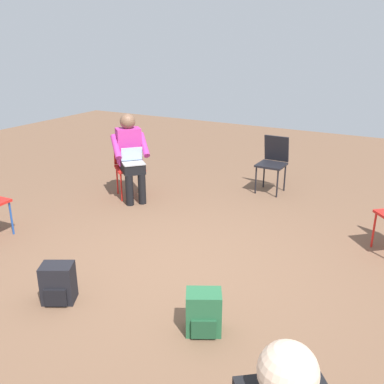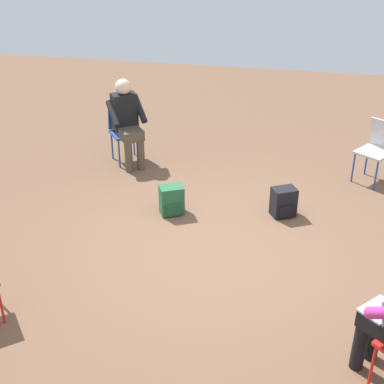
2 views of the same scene
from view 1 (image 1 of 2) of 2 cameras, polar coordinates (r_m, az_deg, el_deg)
ground_plane at (r=4.41m, az=-2.29°, el=-10.65°), size 15.45×15.45×0.00m
chair_southeast at (r=6.42m, az=-8.43°, el=3.84°), size 0.59×0.58×0.85m
chair_south at (r=6.63m, az=10.78°, el=4.22°), size 0.41×0.44×0.85m
person_with_laptop at (r=6.20m, az=-8.21°, el=5.19°), size 0.64×0.63×1.24m
backpack_near_laptop_user at (r=3.54m, az=1.56°, el=-16.00°), size 0.34×0.31×0.36m
backpack_by_empty_chair at (r=4.08m, az=-17.36°, el=-11.77°), size 0.34×0.31×0.36m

